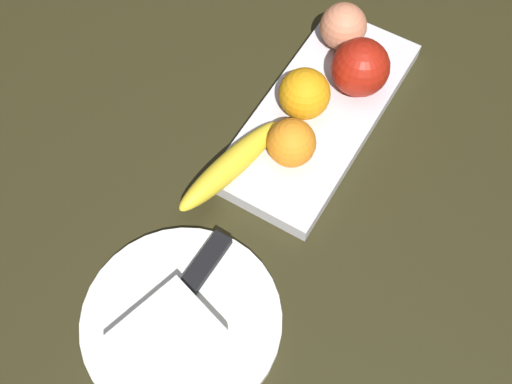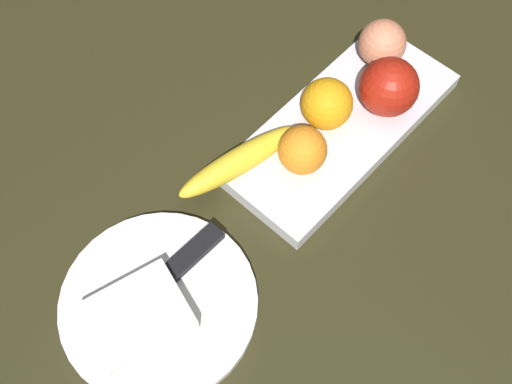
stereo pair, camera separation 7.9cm
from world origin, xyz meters
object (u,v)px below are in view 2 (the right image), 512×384
fruit_tray (340,127)px  orange_near_banana (327,104)px  banana (239,161)px  knife (183,262)px  orange_near_apple (302,150)px  folded_napkin (138,316)px  apple (387,86)px  dinner_plate (159,303)px  peach (382,43)px

fruit_tray → orange_near_banana: 0.05m
fruit_tray → banana: 0.16m
knife → orange_near_banana: bearing=-177.5°
orange_near_apple → folded_napkin: size_ratio=0.57×
apple → folded_napkin: apple is taller
dinner_plate → knife: 0.06m
peach → folded_napkin: peach is taller
peach → orange_near_apple: bearing=8.9°
apple → peach: size_ratio=1.20×
dinner_plate → knife: (-0.05, -0.01, 0.01)m
apple → peach: bearing=-138.6°
fruit_tray → peach: (-0.12, -0.03, 0.05)m
banana → folded_napkin: size_ratio=1.60×
fruit_tray → peach: 0.13m
fruit_tray → orange_near_banana: size_ratio=5.03×
orange_near_apple → knife: orange_near_apple is taller
dinner_plate → knife: knife is taller
apple → knife: size_ratio=0.45×
apple → banana: (0.21, -0.07, -0.02)m
apple → orange_near_banana: apple is taller
orange_near_banana → knife: bearing=1.4°
dinner_plate → knife: size_ratio=1.32×
banana → peach: bearing=7.9°
fruit_tray → folded_napkin: folded_napkin is taller
orange_near_apple → peach: 0.21m
orange_near_apple → folded_napkin: bearing=-0.5°
fruit_tray → orange_near_banana: bearing=-56.4°
fruit_tray → banana: bearing=-19.2°
banana → dinner_plate: bearing=-152.7°
knife → fruit_tray: bearing=178.6°
banana → peach: size_ratio=2.66×
orange_near_apple → dinner_plate: orange_near_apple is taller
fruit_tray → knife: bearing=-2.5°
apple → knife: (0.35, -0.04, -0.05)m
dinner_plate → knife: bearing=-166.5°
peach → banana: bearing=-4.6°
fruit_tray → banana: size_ratio=1.97×
fruit_tray → knife: (0.29, -0.01, 0.01)m
banana → folded_napkin: (0.22, 0.05, -0.02)m
orange_near_banana → dinner_plate: size_ratio=0.29×
fruit_tray → orange_near_banana: orange_near_banana is taller
apple → folded_napkin: (0.43, -0.02, -0.04)m
dinner_plate → orange_near_apple: bearing=179.4°
dinner_plate → peach: bearing=-176.3°
apple → knife: 0.35m
folded_napkin → knife: folded_napkin is taller
dinner_plate → folded_napkin: 0.03m
apple → peach: (-0.06, -0.05, -0.01)m
apple → banana: apple is taller
folded_napkin → orange_near_banana: bearing=-176.9°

